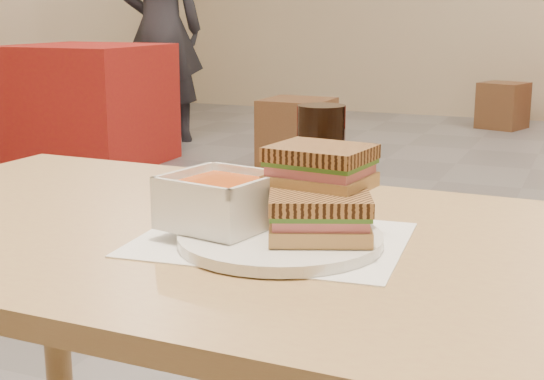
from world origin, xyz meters
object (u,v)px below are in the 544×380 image
at_px(soup_bowl, 221,203).
at_px(bg_chair_0r, 297,135).
at_px(main_table, 216,305).
at_px(bg_table_0, 88,105).
at_px(panini_lower, 319,215).
at_px(patron_a, 161,29).
at_px(cola_glass, 321,157).
at_px(bg_chair_2l, 503,105).
at_px(plate, 280,239).
at_px(bg_chair_0l, 33,125).

distance_m(soup_bowl, bg_chair_0r, 4.12).
distance_m(main_table, bg_table_0, 4.45).
xyz_separation_m(panini_lower, patron_a, (-2.97, 4.55, 0.11)).
bearing_deg(panini_lower, main_table, 166.72).
height_order(panini_lower, cola_glass, cola_glass).
relative_size(bg_chair_2l, patron_a, 0.26).
xyz_separation_m(plate, patron_a, (-2.92, 4.55, 0.15)).
xyz_separation_m(main_table, panini_lower, (0.17, -0.04, 0.16)).
xyz_separation_m(bg_chair_0r, patron_a, (-1.45, 0.70, 0.67)).
xyz_separation_m(cola_glass, bg_table_0, (-2.87, 3.31, -0.42)).
distance_m(plate, bg_chair_2l, 6.41).
xyz_separation_m(main_table, bg_table_0, (-2.78, 3.48, -0.23)).
bearing_deg(bg_table_0, plate, -50.58).
xyz_separation_m(plate, soup_bowl, (-0.09, 0.00, 0.04)).
bearing_deg(bg_chair_0l, cola_glass, -44.49).
xyz_separation_m(soup_bowl, bg_chair_0r, (-1.38, 3.84, -0.56)).
relative_size(bg_chair_0r, patron_a, 0.26).
height_order(panini_lower, bg_table_0, panini_lower).
relative_size(bg_table_0, bg_chair_0r, 1.97).
relative_size(bg_chair_0l, bg_chair_0r, 1.02).
relative_size(plate, bg_chair_0r, 0.54).
height_order(plate, cola_glass, cola_glass).
bearing_deg(cola_glass, patron_a, 123.72).
height_order(main_table, bg_chair_0r, main_table).
xyz_separation_m(soup_bowl, bg_table_0, (-2.81, 3.52, -0.39)).
bearing_deg(plate, patron_a, 122.67).
bearing_deg(bg_table_0, bg_chair_2l, 49.34).
bearing_deg(cola_glass, bg_chair_0r, 111.71).
distance_m(main_table, bg_chair_0r, 4.05).
bearing_deg(panini_lower, bg_chair_0r, 111.58).
relative_size(main_table, bg_chair_0l, 2.47).
height_order(plate, patron_a, patron_a).
xyz_separation_m(cola_glass, bg_chair_0l, (-3.33, 3.28, -0.58)).
bearing_deg(bg_chair_0l, plate, -46.09).
height_order(cola_glass, bg_chair_2l, cola_glass).
bearing_deg(bg_chair_2l, soup_bowl, -86.79).
relative_size(soup_bowl, bg_chair_0l, 0.31).
distance_m(plate, cola_glass, 0.22).
bearing_deg(soup_bowl, panini_lower, -0.27).
bearing_deg(soup_bowl, bg_chair_0l, 133.20).
bearing_deg(bg_chair_0r, bg_chair_2l, 67.91).
xyz_separation_m(panini_lower, cola_glass, (-0.07, 0.21, 0.03)).
bearing_deg(plate, cola_glass, 95.76).
distance_m(cola_glass, bg_chair_0l, 4.71).
distance_m(soup_bowl, bg_chair_0l, 4.81).
bearing_deg(bg_chair_2l, cola_glass, -86.09).
xyz_separation_m(plate, bg_chair_0r, (-1.47, 3.84, -0.52)).
distance_m(cola_glass, bg_chair_2l, 6.21).
height_order(soup_bowl, patron_a, patron_a).
relative_size(main_table, patron_a, 0.67).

